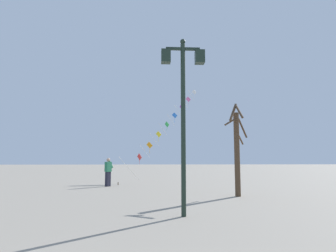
{
  "coord_description": "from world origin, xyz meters",
  "views": [
    {
      "loc": [
        1.45,
        -1.08,
        1.61
      ],
      "look_at": [
        2.47,
        17.92,
        3.78
      ],
      "focal_mm": 31.61,
      "sensor_mm": 36.0,
      "label": 1
    }
  ],
  "objects_px": {
    "twin_lantern_lamp_post": "(183,92)",
    "kite_train": "(167,124)",
    "kite_flyer": "(108,171)",
    "bare_tree": "(237,148)"
  },
  "relations": [
    {
      "from": "twin_lantern_lamp_post",
      "to": "kite_train",
      "type": "bearing_deg",
      "value": 88.83
    },
    {
      "from": "kite_flyer",
      "to": "bare_tree",
      "type": "xyz_separation_m",
      "value": [
        6.47,
        -5.3,
        1.24
      ]
    },
    {
      "from": "kite_flyer",
      "to": "twin_lantern_lamp_post",
      "type": "bearing_deg",
      "value": -123.35
    },
    {
      "from": "kite_train",
      "to": "bare_tree",
      "type": "xyz_separation_m",
      "value": [
        2.58,
        -10.62,
        -2.33
      ]
    },
    {
      "from": "kite_train",
      "to": "kite_flyer",
      "type": "xyz_separation_m",
      "value": [
        -3.89,
        -5.31,
        -3.57
      ]
    },
    {
      "from": "kite_train",
      "to": "kite_flyer",
      "type": "bearing_deg",
      "value": -126.23
    },
    {
      "from": "twin_lantern_lamp_post",
      "to": "bare_tree",
      "type": "relative_size",
      "value": 1.27
    },
    {
      "from": "twin_lantern_lamp_post",
      "to": "bare_tree",
      "type": "distance_m",
      "value": 5.52
    },
    {
      "from": "twin_lantern_lamp_post",
      "to": "kite_train",
      "type": "relative_size",
      "value": 0.64
    },
    {
      "from": "kite_train",
      "to": "bare_tree",
      "type": "distance_m",
      "value": 11.17
    }
  ]
}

